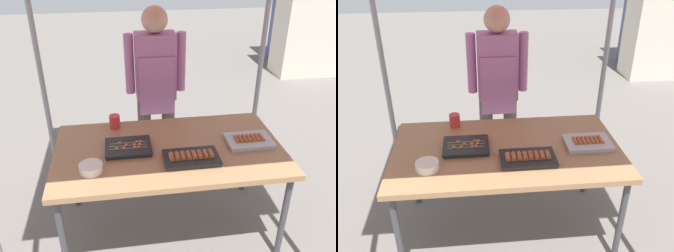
{
  "view_description": "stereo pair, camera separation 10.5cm",
  "coord_description": "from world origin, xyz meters",
  "views": [
    {
      "loc": [
        -0.32,
        -2.12,
        2.09
      ],
      "look_at": [
        0.0,
        0.05,
        0.9
      ],
      "focal_mm": 38.32,
      "sensor_mm": 36.0,
      "label": 1
    },
    {
      "loc": [
        -0.22,
        -2.13,
        2.09
      ],
      "look_at": [
        0.0,
        0.05,
        0.9
      ],
      "focal_mm": 38.32,
      "sensor_mm": 36.0,
      "label": 2
    }
  ],
  "objects": [
    {
      "name": "ground_plane",
      "position": [
        0.0,
        0.0,
        0.0
      ],
      "size": [
        18.0,
        18.0,
        0.0
      ],
      "primitive_type": "plane",
      "color": "#66605B"
    },
    {
      "name": "stall_table",
      "position": [
        0.0,
        0.0,
        0.7
      ],
      "size": [
        1.6,
        0.9,
        0.75
      ],
      "color": "#9E724C",
      "rests_on": "ground"
    },
    {
      "name": "tray_grilled_sausages",
      "position": [
        0.12,
        -0.17,
        0.77
      ],
      "size": [
        0.37,
        0.23,
        0.05
      ],
      "color": "black",
      "rests_on": "stall_table"
    },
    {
      "name": "tray_meat_skewers",
      "position": [
        -0.28,
        0.02,
        0.77
      ],
      "size": [
        0.32,
        0.26,
        0.04
      ],
      "color": "black",
      "rests_on": "stall_table"
    },
    {
      "name": "tray_pork_links",
      "position": [
        0.58,
        -0.01,
        0.77
      ],
      "size": [
        0.33,
        0.23,
        0.05
      ],
      "color": "#ADADB2",
      "rests_on": "stall_table"
    },
    {
      "name": "condiment_bowl",
      "position": [
        -0.53,
        -0.2,
        0.78
      ],
      "size": [
        0.15,
        0.15,
        0.05
      ],
      "primitive_type": "cylinder",
      "color": "silver",
      "rests_on": "stall_table"
    },
    {
      "name": "drink_cup_near_edge",
      "position": [
        -0.37,
        0.36,
        0.8
      ],
      "size": [
        0.08,
        0.08,
        0.1
      ],
      "primitive_type": "cylinder",
      "color": "red",
      "rests_on": "stall_table"
    },
    {
      "name": "vendor_woman",
      "position": [
        0.0,
        0.78,
        0.94
      ],
      "size": [
        0.52,
        0.23,
        1.59
      ],
      "rotation": [
        0.0,
        0.0,
        3.14
      ],
      "color": "#595147",
      "rests_on": "ground"
    },
    {
      "name": "neighbor_stall_left",
      "position": [
        2.75,
        3.23,
        0.98
      ],
      "size": [
        0.98,
        0.59,
        1.95
      ],
      "color": "beige",
      "rests_on": "ground"
    },
    {
      "name": "neighbor_stall_right",
      "position": [
        2.94,
        3.86,
        0.89
      ],
      "size": [
        0.92,
        0.59,
        1.76
      ],
      "color": "#4C518C",
      "rests_on": "ground"
    }
  ]
}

